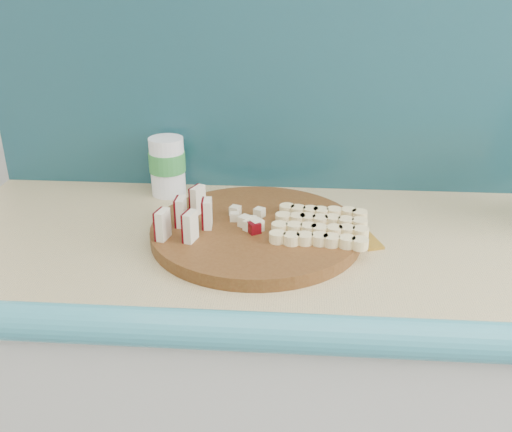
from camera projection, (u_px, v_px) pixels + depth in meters
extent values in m
cube|color=silver|center=(442.00, 15.00, 1.19)|extent=(3.60, 0.04, 2.60)
cube|color=#D3B97B|center=(501.00, 254.00, 1.08)|extent=(2.20, 0.60, 0.03)
cube|color=teal|center=(481.00, 83.00, 1.24)|extent=(2.20, 0.02, 0.50)
cylinder|color=#4B2710|center=(256.00, 231.00, 1.11)|extent=(0.44, 0.44, 0.03)
cube|color=#F4E4C3|center=(163.00, 225.00, 1.04)|extent=(0.02, 0.04, 0.06)
cube|color=#4E050B|center=(158.00, 224.00, 1.05)|extent=(0.01, 0.03, 0.06)
cube|color=#F4E4C3|center=(182.00, 212.00, 1.10)|extent=(0.02, 0.04, 0.06)
cube|color=#4E050B|center=(177.00, 211.00, 1.10)|extent=(0.01, 0.03, 0.06)
cube|color=#F4E4C3|center=(198.00, 200.00, 1.15)|extent=(0.02, 0.04, 0.06)
cube|color=#4E050B|center=(194.00, 200.00, 1.15)|extent=(0.01, 0.03, 0.06)
cube|color=#F4E4C3|center=(191.00, 227.00, 1.04)|extent=(0.02, 0.04, 0.06)
cube|color=#4E050B|center=(186.00, 226.00, 1.04)|extent=(0.01, 0.03, 0.06)
cube|color=#F4E4C3|center=(208.00, 214.00, 1.09)|extent=(0.02, 0.04, 0.06)
cube|color=#4E050B|center=(203.00, 213.00, 1.09)|extent=(0.01, 0.03, 0.06)
cube|color=#F1E8C1|center=(248.00, 220.00, 1.10)|extent=(0.02, 0.02, 0.02)
cube|color=#F1E8C1|center=(250.00, 218.00, 1.11)|extent=(0.02, 0.02, 0.02)
cube|color=#4E050B|center=(246.00, 215.00, 1.13)|extent=(0.02, 0.02, 0.02)
cube|color=#F1E8C1|center=(240.00, 218.00, 1.11)|extent=(0.02, 0.02, 0.02)
cube|color=#F1E8C1|center=(234.00, 219.00, 1.11)|extent=(0.02, 0.02, 0.02)
cube|color=#F1E8C1|center=(232.00, 223.00, 1.09)|extent=(0.02, 0.02, 0.02)
cube|color=#F1E8C1|center=(242.00, 222.00, 1.09)|extent=(0.02, 0.02, 0.02)
cube|color=#F1E8C1|center=(250.00, 223.00, 1.09)|extent=(0.02, 0.02, 0.02)
cylinder|color=#FAE199|center=(278.00, 237.00, 1.04)|extent=(0.03, 0.03, 0.02)
cylinder|color=#FAE199|center=(292.00, 238.00, 1.04)|extent=(0.03, 0.03, 0.02)
cylinder|color=#FAE199|center=(305.00, 239.00, 1.03)|extent=(0.03, 0.03, 0.02)
cylinder|color=#FAE199|center=(319.00, 240.00, 1.03)|extent=(0.03, 0.03, 0.02)
cylinder|color=#FAE199|center=(332.00, 241.00, 1.03)|extent=(0.03, 0.03, 0.02)
cylinder|color=#FAE199|center=(346.00, 242.00, 1.02)|extent=(0.03, 0.03, 0.02)
cylinder|color=#FAE199|center=(360.00, 243.00, 1.02)|extent=(0.03, 0.03, 0.02)
cylinder|color=#FAE199|center=(281.00, 227.00, 1.08)|extent=(0.03, 0.03, 0.02)
cylinder|color=#FAE199|center=(294.00, 228.00, 1.07)|extent=(0.03, 0.03, 0.02)
cylinder|color=#FAE199|center=(307.00, 229.00, 1.07)|extent=(0.03, 0.03, 0.02)
cylinder|color=#FAE199|center=(320.00, 230.00, 1.07)|extent=(0.03, 0.03, 0.02)
cylinder|color=#FAE199|center=(333.00, 231.00, 1.06)|extent=(0.03, 0.03, 0.02)
cylinder|color=#FAE199|center=(346.00, 232.00, 1.06)|extent=(0.03, 0.03, 0.02)
cylinder|color=#FAE199|center=(360.00, 233.00, 1.06)|extent=(0.03, 0.03, 0.02)
cylinder|color=#FAE199|center=(283.00, 218.00, 1.11)|extent=(0.03, 0.03, 0.02)
cylinder|color=#FAE199|center=(296.00, 219.00, 1.11)|extent=(0.03, 0.03, 0.02)
cylinder|color=#FAE199|center=(308.00, 220.00, 1.11)|extent=(0.03, 0.03, 0.02)
cylinder|color=#FAE199|center=(321.00, 221.00, 1.10)|extent=(0.03, 0.03, 0.02)
cylinder|color=#FAE199|center=(334.00, 222.00, 1.10)|extent=(0.03, 0.03, 0.02)
cylinder|color=#FAE199|center=(347.00, 223.00, 1.10)|extent=(0.03, 0.03, 0.02)
cylinder|color=#FAE199|center=(360.00, 223.00, 1.09)|extent=(0.03, 0.03, 0.02)
cylinder|color=#FAE199|center=(286.00, 210.00, 1.15)|extent=(0.03, 0.03, 0.02)
cylinder|color=#FAE199|center=(298.00, 211.00, 1.15)|extent=(0.03, 0.03, 0.02)
cylinder|color=#FAE199|center=(310.00, 212.00, 1.14)|extent=(0.03, 0.03, 0.02)
cylinder|color=#FAE199|center=(322.00, 212.00, 1.14)|extent=(0.03, 0.03, 0.02)
cylinder|color=#FAE199|center=(335.00, 213.00, 1.14)|extent=(0.03, 0.03, 0.02)
cylinder|color=#FAE199|center=(347.00, 214.00, 1.13)|extent=(0.03, 0.03, 0.02)
cylinder|color=#FAE199|center=(359.00, 215.00, 1.13)|extent=(0.03, 0.03, 0.02)
cylinder|color=white|center=(167.00, 166.00, 1.29)|extent=(0.08, 0.08, 0.13)
cylinder|color=green|center=(167.00, 162.00, 1.29)|extent=(0.08, 0.08, 0.04)
cube|color=#B28622|center=(306.00, 228.00, 1.15)|extent=(0.14, 0.13, 0.01)
cube|color=#B28622|center=(334.00, 224.00, 1.16)|extent=(0.06, 0.16, 0.01)
cube|color=#B28622|center=(360.00, 231.00, 1.13)|extent=(0.08, 0.16, 0.01)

